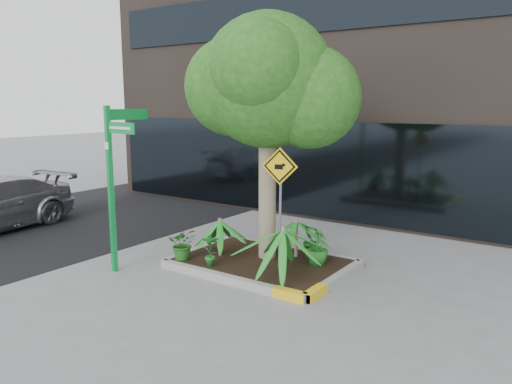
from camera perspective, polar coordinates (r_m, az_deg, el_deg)
The scene contains 13 objects.
ground at distance 9.81m, azimuth -1.29°, elevation -8.81°, with size 80.00×80.00×0.00m, color gray.
asphalt_road at distance 14.47m, azimuth -22.65°, elevation -3.35°, with size 7.00×80.00×0.01m, color black.
planter at distance 9.86m, azimuth 0.75°, elevation -8.08°, with size 3.35×2.36×0.15m.
tree at distance 9.64m, azimuth 1.40°, elevation 12.57°, with size 3.28×2.91×4.92m.
palm_front at distance 8.75m, azimuth 3.12°, elevation -4.33°, with size 1.03×1.03×1.14m.
palm_left at distance 10.02m, azimuth -4.16°, elevation -3.30°, with size 0.86×0.86×0.95m.
palm_back at distance 9.94m, azimuth 4.64°, elevation -3.41°, with size 0.86×0.86×0.96m.
shrub_a at distance 9.93m, azimuth -8.33°, elevation -5.86°, with size 0.57×0.57×0.63m, color #205B1A.
shrub_b at distance 9.57m, azimuth 7.05°, elevation -6.14°, with size 0.41×0.41×0.73m, color #206D21.
shrub_c at distance 9.49m, azimuth -5.22°, elevation -6.56°, with size 0.33×0.33×0.63m, color #237126.
shrub_d at distance 10.00m, azimuth 6.18°, elevation -5.57°, with size 0.37×0.37×0.68m, color #1C621E.
street_sign_post at distance 9.63m, azimuth -15.86°, elevation 2.34°, with size 0.92×1.00×3.14m.
cattle_sign at distance 9.17m, azimuth 2.76°, elevation 0.59°, with size 0.68×0.17×2.24m.
Camera 1 is at (5.46, -7.50, 3.19)m, focal length 35.00 mm.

